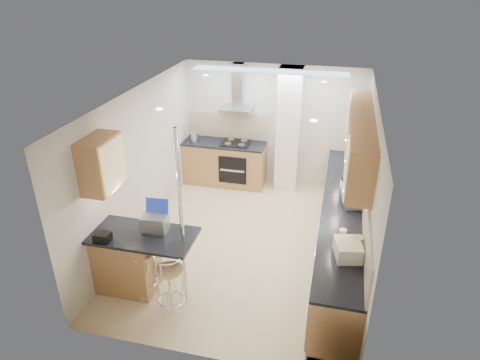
% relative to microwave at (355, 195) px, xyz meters
% --- Properties ---
extents(ground, '(4.80, 4.80, 0.00)m').
position_rel_microwave_xyz_m(ground, '(-1.65, -0.13, -1.07)').
color(ground, beige).
rests_on(ground, ground).
extents(room_shell, '(3.64, 4.84, 2.51)m').
position_rel_microwave_xyz_m(room_shell, '(-1.33, 0.24, 0.48)').
color(room_shell, silver).
rests_on(room_shell, ground).
extents(right_counter, '(0.63, 4.40, 0.92)m').
position_rel_microwave_xyz_m(right_counter, '(-0.15, -0.13, -0.60)').
color(right_counter, '#AC7144').
rests_on(right_counter, ground).
extents(back_counter, '(1.70, 0.63, 0.92)m').
position_rel_microwave_xyz_m(back_counter, '(-2.60, 1.97, -0.60)').
color(back_counter, '#AC7144').
rests_on(back_counter, ground).
extents(peninsula, '(1.47, 0.72, 0.94)m').
position_rel_microwave_xyz_m(peninsula, '(-2.78, -1.58, -0.59)').
color(peninsula, '#AC7144').
rests_on(peninsula, ground).
extents(microwave, '(0.47, 0.60, 0.29)m').
position_rel_microwave_xyz_m(microwave, '(0.00, 0.00, 0.00)').
color(microwave, white).
rests_on(microwave, right_counter).
extents(laptop, '(0.35, 0.27, 0.23)m').
position_rel_microwave_xyz_m(laptop, '(-2.63, -1.44, -0.01)').
color(laptop, '#92969A').
rests_on(laptop, peninsula).
extents(bag, '(0.22, 0.16, 0.12)m').
position_rel_microwave_xyz_m(bag, '(-3.20, -1.84, -0.07)').
color(bag, black).
rests_on(bag, peninsula).
extents(bar_stool_near, '(0.47, 0.47, 0.94)m').
position_rel_microwave_xyz_m(bar_stool_near, '(-2.76, -1.68, -0.60)').
color(bar_stool_near, tan).
rests_on(bar_stool_near, ground).
extents(bar_stool_end, '(0.54, 0.54, 0.93)m').
position_rel_microwave_xyz_m(bar_stool_end, '(-2.26, -1.93, -0.60)').
color(bar_stool_end, tan).
rests_on(bar_stool_end, ground).
extents(jar_a, '(0.12, 0.12, 0.19)m').
position_rel_microwave_xyz_m(jar_a, '(0.00, 0.87, -0.05)').
color(jar_a, beige).
rests_on(jar_a, right_counter).
extents(jar_b, '(0.14, 0.14, 0.15)m').
position_rel_microwave_xyz_m(jar_b, '(0.00, 0.90, -0.07)').
color(jar_b, beige).
rests_on(jar_b, right_counter).
extents(jar_c, '(0.18, 0.18, 0.20)m').
position_rel_microwave_xyz_m(jar_c, '(0.03, -1.25, -0.04)').
color(jar_c, '#B2AD8F').
rests_on(jar_c, right_counter).
extents(jar_d, '(0.13, 0.13, 0.15)m').
position_rel_microwave_xyz_m(jar_d, '(-0.15, -1.03, -0.07)').
color(jar_d, white).
rests_on(jar_d, right_counter).
extents(bread_bin, '(0.38, 0.44, 0.20)m').
position_rel_microwave_xyz_m(bread_bin, '(-0.08, -1.40, -0.04)').
color(bread_bin, beige).
rests_on(bread_bin, right_counter).
extents(kettle, '(0.16, 0.16, 0.21)m').
position_rel_microwave_xyz_m(kettle, '(-3.19, 1.84, -0.04)').
color(kettle, '#B3B5B8').
rests_on(kettle, back_counter).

